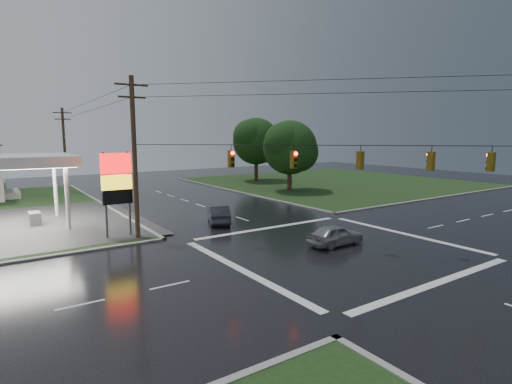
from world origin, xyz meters
TOP-DOWN VIEW (x-y plane):
  - ground at (0.00, 0.00)m, footprint 120.00×120.00m
  - grass_ne at (26.00, 26.00)m, footprint 36.00×36.00m
  - pylon_sign at (-10.50, 10.50)m, footprint 2.00×0.35m
  - utility_pole_nw at (-9.50, 9.50)m, footprint 2.20×0.32m
  - utility_pole_n at (-9.50, 38.00)m, footprint 2.20×0.32m
  - traffic_signals at (0.02, -0.02)m, footprint 26.87×26.87m
  - tree_ne_near at (14.14, 21.99)m, footprint 7.99×6.80m
  - tree_ne_far at (17.15, 33.99)m, footprint 8.46×7.20m
  - car_north at (-2.45, 10.75)m, footprint 3.16×4.70m
  - car_crossing at (0.65, 0.64)m, footprint 4.02×1.65m

SIDE VIEW (x-z plane):
  - ground at x=0.00m, z-range 0.00..0.00m
  - grass_ne at x=26.00m, z-range 0.00..0.08m
  - car_crossing at x=0.65m, z-range 0.00..1.37m
  - car_north at x=-2.45m, z-range 0.00..1.46m
  - pylon_sign at x=-10.50m, z-range 1.01..7.01m
  - utility_pole_n at x=-9.50m, z-range 0.22..10.72m
  - tree_ne_near at x=14.14m, z-range 1.07..10.05m
  - utility_pole_nw at x=-9.50m, z-range 0.22..11.22m
  - tree_ne_far at x=17.15m, z-range 1.28..11.08m
  - traffic_signals at x=0.02m, z-range 5.75..7.22m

